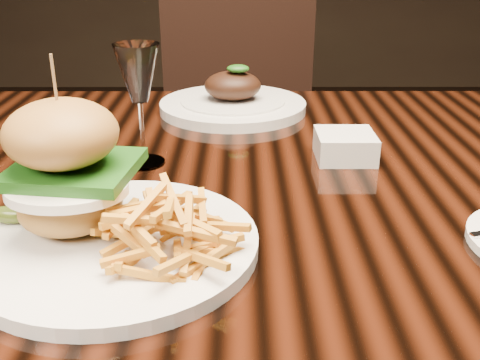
{
  "coord_description": "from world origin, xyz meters",
  "views": [
    {
      "loc": [
        -0.02,
        -0.71,
        1.05
      ],
      "look_at": [
        -0.02,
        -0.16,
        0.81
      ],
      "focal_mm": 42.0,
      "sensor_mm": 36.0,
      "label": 1
    }
  ],
  "objects_px": {
    "dining_table": "(253,223)",
    "far_dish": "(233,102)",
    "wine_glass": "(138,78)",
    "chair_far": "(243,124)",
    "burger_plate": "(105,205)"
  },
  "relations": [
    {
      "from": "far_dish",
      "to": "chair_far",
      "type": "height_order",
      "value": "chair_far"
    },
    {
      "from": "chair_far",
      "to": "wine_glass",
      "type": "bearing_deg",
      "value": -107.26
    },
    {
      "from": "far_dish",
      "to": "chair_far",
      "type": "bearing_deg",
      "value": 87.67
    },
    {
      "from": "dining_table",
      "to": "far_dish",
      "type": "xyz_separation_m",
      "value": [
        -0.03,
        0.3,
        0.09
      ]
    },
    {
      "from": "burger_plate",
      "to": "wine_glass",
      "type": "xyz_separation_m",
      "value": [
        -0.0,
        0.24,
        0.07
      ]
    },
    {
      "from": "dining_table",
      "to": "burger_plate",
      "type": "bearing_deg",
      "value": -127.52
    },
    {
      "from": "dining_table",
      "to": "burger_plate",
      "type": "height_order",
      "value": "burger_plate"
    },
    {
      "from": "dining_table",
      "to": "burger_plate",
      "type": "xyz_separation_m",
      "value": [
        -0.15,
        -0.2,
        0.13
      ]
    },
    {
      "from": "dining_table",
      "to": "chair_far",
      "type": "xyz_separation_m",
      "value": [
        -0.01,
        0.89,
        -0.13
      ]
    },
    {
      "from": "wine_glass",
      "to": "chair_far",
      "type": "bearing_deg",
      "value": 80.15
    },
    {
      "from": "wine_glass",
      "to": "chair_far",
      "type": "relative_size",
      "value": 0.18
    },
    {
      "from": "dining_table",
      "to": "wine_glass",
      "type": "xyz_separation_m",
      "value": [
        -0.16,
        0.04,
        0.2
      ]
    },
    {
      "from": "chair_far",
      "to": "dining_table",
      "type": "bearing_deg",
      "value": -96.96
    },
    {
      "from": "far_dish",
      "to": "chair_far",
      "type": "relative_size",
      "value": 0.28
    },
    {
      "from": "dining_table",
      "to": "chair_far",
      "type": "height_order",
      "value": "chair_far"
    }
  ]
}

